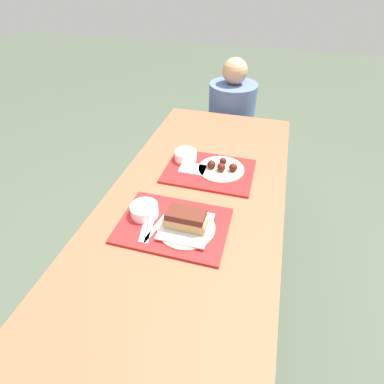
{
  "coord_description": "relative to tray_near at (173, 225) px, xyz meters",
  "views": [
    {
      "loc": [
        0.26,
        -0.99,
        1.62
      ],
      "look_at": [
        -0.01,
        -0.02,
        0.8
      ],
      "focal_mm": 28.0,
      "sensor_mm": 36.0,
      "label": 1
    }
  ],
  "objects": [
    {
      "name": "napkin_far",
      "position": [
        -0.03,
        0.39,
        0.01
      ],
      "size": [
        0.13,
        0.09,
        0.01
      ],
      "color": "white",
      "rests_on": "tray_far"
    },
    {
      "name": "wings_plate_far",
      "position": [
        0.11,
        0.42,
        0.02
      ],
      "size": [
        0.23,
        0.23,
        0.05
      ],
      "color": "beige",
      "rests_on": "tray_far"
    },
    {
      "name": "brisket_sandwich_plate",
      "position": [
        0.06,
        -0.01,
        0.04
      ],
      "size": [
        0.23,
        0.23,
        0.09
      ],
      "color": "beige",
      "rests_on": "tray_near"
    },
    {
      "name": "plastic_knife_near",
      "position": [
        -0.06,
        -0.04,
        0.01
      ],
      "size": [
        0.05,
        0.17,
        0.0
      ],
      "color": "white",
      "rests_on": "tray_near"
    },
    {
      "name": "plastic_fork_near",
      "position": [
        -0.08,
        -0.04,
        0.01
      ],
      "size": [
        0.05,
        0.17,
        0.0
      ],
      "color": "white",
      "rests_on": "tray_near"
    },
    {
      "name": "tray_far",
      "position": [
        0.05,
        0.4,
        0.0
      ],
      "size": [
        0.43,
        0.31,
        0.01
      ],
      "color": "red",
      "rests_on": "picnic_table"
    },
    {
      "name": "plastic_spoon_near",
      "position": [
        -0.1,
        -0.04,
        0.01
      ],
      "size": [
        0.05,
        0.17,
        0.0
      ],
      "color": "white",
      "rests_on": "tray_near"
    },
    {
      "name": "bowl_coleslaw_near",
      "position": [
        -0.13,
        0.02,
        0.03
      ],
      "size": [
        0.11,
        0.11,
        0.05
      ],
      "color": "white",
      "rests_on": "tray_near"
    },
    {
      "name": "picnic_bench_far",
      "position": [
        0.03,
        1.31,
        -0.41
      ],
      "size": [
        0.74,
        0.28,
        0.43
      ],
      "color": "brown",
      "rests_on": "ground_plane"
    },
    {
      "name": "condiment_packet",
      "position": [
        -0.01,
        0.07,
        0.01
      ],
      "size": [
        0.04,
        0.03,
        0.01
      ],
      "color": "#A59E93",
      "rests_on": "tray_near"
    },
    {
      "name": "bowl_coleslaw_far",
      "position": [
        -0.08,
        0.46,
        0.03
      ],
      "size": [
        0.11,
        0.11,
        0.05
      ],
      "color": "white",
      "rests_on": "tray_far"
    },
    {
      "name": "ground_plane",
      "position": [
        0.03,
        0.2,
        -0.77
      ],
      "size": [
        12.0,
        12.0,
        0.0
      ],
      "primitive_type": "plane",
      "color": "#424C3D"
    },
    {
      "name": "tray_near",
      "position": [
        0.0,
        0.0,
        0.0
      ],
      "size": [
        0.43,
        0.31,
        0.01
      ],
      "color": "red",
      "rests_on": "picnic_table"
    },
    {
      "name": "picnic_table",
      "position": [
        0.03,
        0.2,
        -0.1
      ],
      "size": [
        0.78,
        1.78,
        0.76
      ],
      "color": "brown",
      "rests_on": "ground_plane"
    },
    {
      "name": "person_seated_across",
      "position": [
        0.02,
        1.31,
        -0.08
      ],
      "size": [
        0.34,
        0.34,
        0.63
      ],
      "color": "#4C6093",
      "rests_on": "picnic_bench_far"
    }
  ]
}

